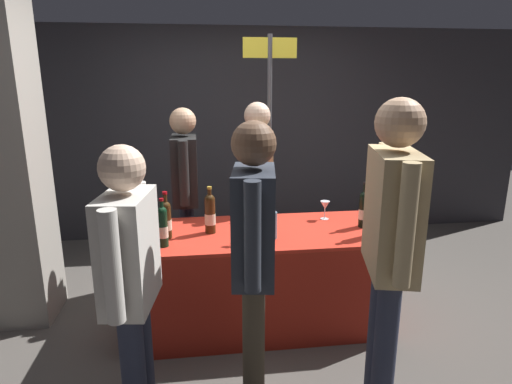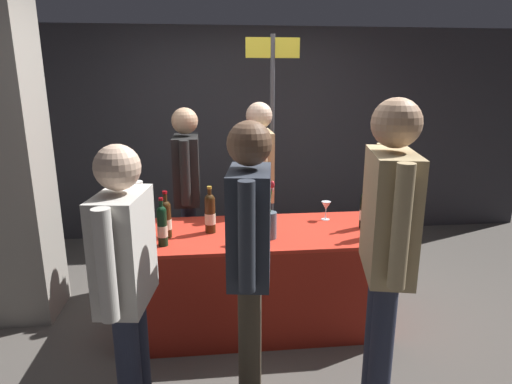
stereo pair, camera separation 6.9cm
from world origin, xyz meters
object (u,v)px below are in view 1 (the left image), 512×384
(featured_wine_bottle, at_px, (166,219))
(taster_foreground_right, at_px, (254,248))
(concrete_pillar, at_px, (1,135))
(booth_signpost, at_px, (269,131))
(wine_glass_near_vendor, at_px, (325,206))
(flower_vase, at_px, (270,222))
(wine_glass_mid, at_px, (272,221))
(display_bottle_0, at_px, (210,213))
(tasting_table, at_px, (256,259))
(vendor_presenter, at_px, (185,183))

(featured_wine_bottle, height_order, taster_foreground_right, taster_foreground_right)
(concrete_pillar, bearing_deg, taster_foreground_right, -36.45)
(booth_signpost, bearing_deg, featured_wine_bottle, -128.92)
(taster_foreground_right, bearing_deg, wine_glass_near_vendor, -24.06)
(concrete_pillar, xyz_separation_m, taster_foreground_right, (1.69, -1.25, -0.46))
(featured_wine_bottle, bearing_deg, wine_glass_near_vendor, 12.22)
(wine_glass_near_vendor, xyz_separation_m, flower_vase, (-0.50, -0.36, 0.01))
(flower_vase, relative_size, booth_signpost, 0.19)
(featured_wine_bottle, distance_m, wine_glass_mid, 0.77)
(featured_wine_bottle, xyz_separation_m, taster_foreground_right, (0.52, -0.85, 0.10))
(display_bottle_0, relative_size, booth_signpost, 0.16)
(featured_wine_bottle, bearing_deg, wine_glass_mid, 2.15)
(display_bottle_0, bearing_deg, tasting_table, -1.94)
(concrete_pillar, bearing_deg, vendor_presenter, 13.91)
(featured_wine_bottle, distance_m, flower_vase, 0.73)
(display_bottle_0, xyz_separation_m, booth_signpost, (0.60, 1.07, 0.47))
(wine_glass_near_vendor, relative_size, flower_vase, 0.36)
(featured_wine_bottle, distance_m, booth_signpost, 1.53)
(wine_glass_near_vendor, height_order, taster_foreground_right, taster_foreground_right)
(wine_glass_mid, relative_size, taster_foreground_right, 0.07)
(display_bottle_0, height_order, vendor_presenter, vendor_presenter)
(concrete_pillar, height_order, taster_foreground_right, concrete_pillar)
(display_bottle_0, height_order, flower_vase, flower_vase)
(display_bottle_0, xyz_separation_m, flower_vase, (0.42, -0.16, -0.03))
(concrete_pillar, distance_m, wine_glass_mid, 2.06)
(wine_glass_near_vendor, distance_m, taster_foreground_right, 1.33)
(display_bottle_0, distance_m, flower_vase, 0.45)
(concrete_pillar, relative_size, booth_signpost, 1.29)
(vendor_presenter, relative_size, taster_foreground_right, 0.98)
(concrete_pillar, distance_m, featured_wine_bottle, 1.36)
(featured_wine_bottle, bearing_deg, display_bottle_0, 12.06)
(featured_wine_bottle, bearing_deg, flower_vase, -7.70)
(display_bottle_0, bearing_deg, featured_wine_bottle, -167.94)
(flower_vase, distance_m, booth_signpost, 1.34)
(tasting_table, height_order, wine_glass_mid, wine_glass_mid)
(featured_wine_bottle, height_order, wine_glass_mid, featured_wine_bottle)
(concrete_pillar, bearing_deg, flower_vase, -14.63)
(display_bottle_0, height_order, booth_signpost, booth_signpost)
(featured_wine_bottle, relative_size, booth_signpost, 0.15)
(flower_vase, distance_m, vendor_presenter, 1.02)
(wine_glass_near_vendor, bearing_deg, wine_glass_mid, -153.05)
(taster_foreground_right, bearing_deg, wine_glass_mid, -7.14)
(wine_glass_mid, bearing_deg, taster_foreground_right, -105.71)
(flower_vase, xyz_separation_m, taster_foreground_right, (-0.21, -0.75, 0.12))
(tasting_table, bearing_deg, display_bottle_0, 178.06)
(featured_wine_bottle, height_order, wine_glass_near_vendor, featured_wine_bottle)
(wine_glass_mid, distance_m, booth_signpost, 1.23)
(tasting_table, distance_m, wine_glass_mid, 0.33)
(wine_glass_near_vendor, height_order, wine_glass_mid, wine_glass_near_vendor)
(tasting_table, height_order, featured_wine_bottle, featured_wine_bottle)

